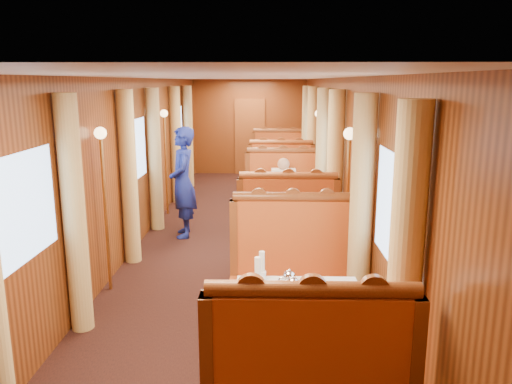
{
  "coord_description": "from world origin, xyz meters",
  "views": [
    {
      "loc": [
        0.49,
        -7.33,
        2.45
      ],
      "look_at": [
        0.34,
        -1.04,
        1.05
      ],
      "focal_mm": 35.0,
      "sensor_mm": 36.0,
      "label": 1
    }
  ],
  "objects_px": {
    "table_near": "(298,334)",
    "table_far": "(280,177)",
    "fruit_plate": "(338,296)",
    "banquette_near_aft": "(292,282)",
    "tea_tray": "(285,293)",
    "teapot_left": "(281,293)",
    "table_mid": "(285,221)",
    "banquette_far_fwd": "(281,184)",
    "banquette_far_aft": "(279,167)",
    "banquette_mid_fwd": "(287,238)",
    "rose_vase_far": "(279,153)",
    "passenger": "(283,186)",
    "banquette_mid_aft": "(283,202)",
    "rose_vase_mid": "(284,185)",
    "teapot_right": "(293,290)",
    "steward": "(183,183)",
    "teapot_back": "(289,283)"
  },
  "relations": [
    {
      "from": "table_near",
      "to": "table_far",
      "type": "bearing_deg",
      "value": 90.0
    },
    {
      "from": "fruit_plate",
      "to": "banquette_near_aft",
      "type": "bearing_deg",
      "value": 105.87
    },
    {
      "from": "tea_tray",
      "to": "teapot_left",
      "type": "bearing_deg",
      "value": -106.15
    },
    {
      "from": "banquette_near_aft",
      "to": "fruit_plate",
      "type": "xyz_separation_m",
      "value": [
        0.31,
        -1.1,
        0.35
      ]
    },
    {
      "from": "table_near",
      "to": "table_mid",
      "type": "xyz_separation_m",
      "value": [
        0.0,
        3.5,
        0.0
      ]
    },
    {
      "from": "banquette_far_fwd",
      "to": "table_near",
      "type": "bearing_deg",
      "value": -90.0
    },
    {
      "from": "banquette_far_fwd",
      "to": "banquette_far_aft",
      "type": "relative_size",
      "value": 1.0
    },
    {
      "from": "banquette_mid_fwd",
      "to": "rose_vase_far",
      "type": "height_order",
      "value": "banquette_mid_fwd"
    },
    {
      "from": "banquette_mid_fwd",
      "to": "teapot_left",
      "type": "relative_size",
      "value": 8.98
    },
    {
      "from": "passenger",
      "to": "banquette_far_aft",
      "type": "bearing_deg",
      "value": 90.0
    },
    {
      "from": "rose_vase_far",
      "to": "table_mid",
      "type": "bearing_deg",
      "value": -89.63
    },
    {
      "from": "table_mid",
      "to": "rose_vase_far",
      "type": "xyz_separation_m",
      "value": [
        -0.02,
        3.48,
        0.55
      ]
    },
    {
      "from": "table_mid",
      "to": "tea_tray",
      "type": "relative_size",
      "value": 3.09
    },
    {
      "from": "banquette_mid_aft",
      "to": "tea_tray",
      "type": "xyz_separation_m",
      "value": [
        -0.12,
        -4.53,
        0.33
      ]
    },
    {
      "from": "banquette_mid_aft",
      "to": "teapot_left",
      "type": "relative_size",
      "value": 8.98
    },
    {
      "from": "teapot_left",
      "to": "tea_tray",
      "type": "bearing_deg",
      "value": 86.31
    },
    {
      "from": "banquette_far_aft",
      "to": "rose_vase_mid",
      "type": "bearing_deg",
      "value": -90.11
    },
    {
      "from": "rose_vase_far",
      "to": "banquette_far_fwd",
      "type": "bearing_deg",
      "value": -88.7
    },
    {
      "from": "banquette_far_aft",
      "to": "rose_vase_far",
      "type": "height_order",
      "value": "banquette_far_aft"
    },
    {
      "from": "banquette_far_fwd",
      "to": "teapot_right",
      "type": "relative_size",
      "value": 8.24
    },
    {
      "from": "table_near",
      "to": "steward",
      "type": "height_order",
      "value": "steward"
    },
    {
      "from": "banquette_mid_aft",
      "to": "fruit_plate",
      "type": "bearing_deg",
      "value": -86.1
    },
    {
      "from": "banquette_far_fwd",
      "to": "teapot_back",
      "type": "height_order",
      "value": "banquette_far_fwd"
    },
    {
      "from": "steward",
      "to": "tea_tray",
      "type": "bearing_deg",
      "value": 10.06
    },
    {
      "from": "fruit_plate",
      "to": "rose_vase_far",
      "type": "relative_size",
      "value": 0.64
    },
    {
      "from": "banquette_mid_fwd",
      "to": "rose_vase_far",
      "type": "relative_size",
      "value": 3.72
    },
    {
      "from": "banquette_mid_aft",
      "to": "steward",
      "type": "bearing_deg",
      "value": -158.67
    },
    {
      "from": "fruit_plate",
      "to": "steward",
      "type": "distance_m",
      "value": 4.42
    },
    {
      "from": "banquette_mid_aft",
      "to": "rose_vase_mid",
      "type": "relative_size",
      "value": 3.72
    },
    {
      "from": "teapot_right",
      "to": "steward",
      "type": "height_order",
      "value": "steward"
    },
    {
      "from": "rose_vase_far",
      "to": "table_far",
      "type": "bearing_deg",
      "value": 37.18
    },
    {
      "from": "table_far",
      "to": "fruit_plate",
      "type": "bearing_deg",
      "value": -87.47
    },
    {
      "from": "banquette_far_aft",
      "to": "teapot_back",
      "type": "bearing_deg",
      "value": -90.56
    },
    {
      "from": "teapot_left",
      "to": "teapot_back",
      "type": "distance_m",
      "value": 0.18
    },
    {
      "from": "fruit_plate",
      "to": "rose_vase_far",
      "type": "xyz_separation_m",
      "value": [
        -0.34,
        7.07,
        0.16
      ]
    },
    {
      "from": "banquette_far_fwd",
      "to": "tea_tray",
      "type": "distance_m",
      "value": 6.02
    },
    {
      "from": "teapot_right",
      "to": "rose_vase_mid",
      "type": "relative_size",
      "value": 0.45
    },
    {
      "from": "teapot_left",
      "to": "rose_vase_far",
      "type": "height_order",
      "value": "rose_vase_far"
    },
    {
      "from": "banquette_mid_aft",
      "to": "banquette_far_fwd",
      "type": "xyz_separation_m",
      "value": [
        0.0,
        1.47,
        0.0
      ]
    },
    {
      "from": "table_mid",
      "to": "fruit_plate",
      "type": "xyz_separation_m",
      "value": [
        0.31,
        -3.59,
        0.39
      ]
    },
    {
      "from": "teapot_back",
      "to": "table_near",
      "type": "bearing_deg",
      "value": -16.09
    },
    {
      "from": "fruit_plate",
      "to": "tea_tray",
      "type": "bearing_deg",
      "value": 170.95
    },
    {
      "from": "banquette_near_aft",
      "to": "teapot_back",
      "type": "distance_m",
      "value": 1.06
    },
    {
      "from": "teapot_back",
      "to": "rose_vase_mid",
      "type": "xyz_separation_m",
      "value": [
        0.07,
        3.49,
        0.11
      ]
    },
    {
      "from": "passenger",
      "to": "table_far",
      "type": "bearing_deg",
      "value": 90.0
    },
    {
      "from": "banquette_far_fwd",
      "to": "banquette_mid_aft",
      "type": "bearing_deg",
      "value": -90.0
    },
    {
      "from": "banquette_near_aft",
      "to": "passenger",
      "type": "xyz_separation_m",
      "value": [
        -0.0,
        3.29,
        0.32
      ]
    },
    {
      "from": "teapot_back",
      "to": "passenger",
      "type": "xyz_separation_m",
      "value": [
        0.08,
        4.27,
        -0.08
      ]
    },
    {
      "from": "banquette_far_aft",
      "to": "fruit_plate",
      "type": "distance_m",
      "value": 8.12
    },
    {
      "from": "table_mid",
      "to": "banquette_mid_aft",
      "type": "relative_size",
      "value": 0.78
    }
  ]
}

